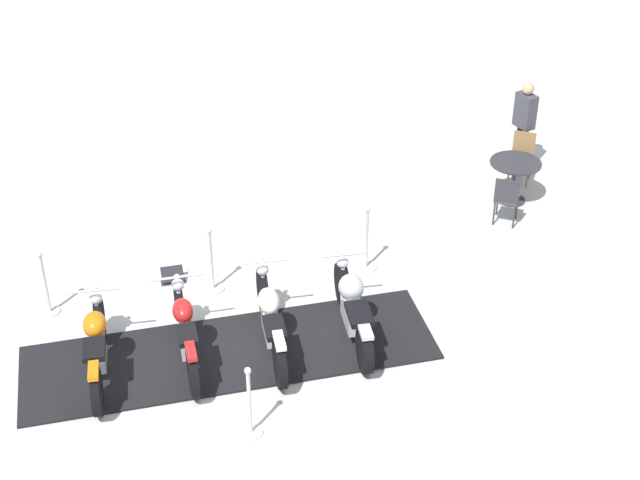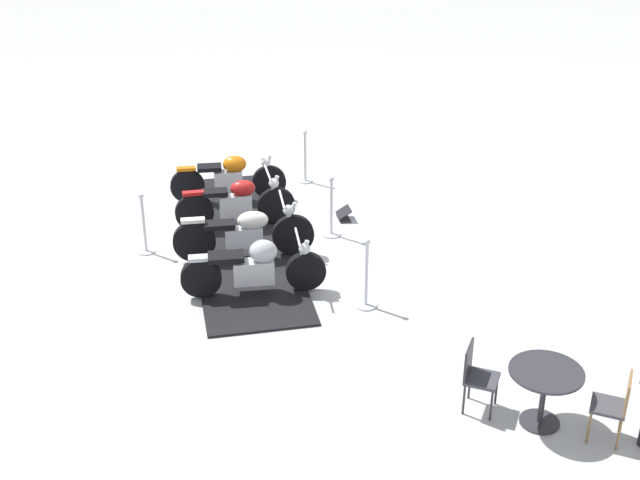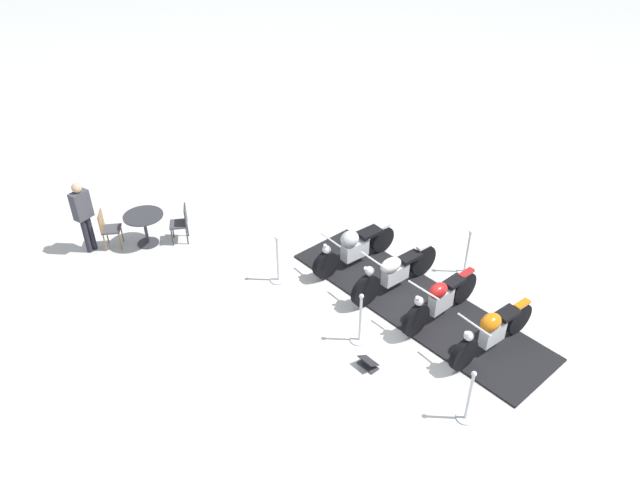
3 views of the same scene
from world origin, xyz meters
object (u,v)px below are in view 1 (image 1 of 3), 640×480
motorcycle_cream (270,318)px  stanchion_right_front (366,250)px  motorcycle_chrome (353,307)px  stanchion_left_mid (250,412)px  stanchion_right_mid (212,271)px  bystander_person (524,118)px  motorcycle_maroon (185,331)px  cafe_table (515,171)px  cafe_chair_across_table (507,197)px  cafe_chair_near_table (522,154)px  motorcycle_copper (97,344)px  info_placard (173,278)px  stanchion_right_rear (47,291)px

motorcycle_cream → stanchion_right_front: size_ratio=2.05×
motorcycle_chrome → stanchion_left_mid: (-2.01, -1.35, -0.12)m
stanchion_right_mid → bystander_person: bearing=13.3°
motorcycle_maroon → stanchion_right_mid: size_ratio=1.91×
motorcycle_maroon → cafe_table: 6.85m
motorcycle_chrome → cafe_chair_across_table: 4.05m
motorcycle_cream → bystander_person: size_ratio=1.33×
cafe_chair_near_table → cafe_chair_across_table: size_ratio=1.01×
cafe_table → cafe_chair_near_table: cafe_chair_near_table is taller
motorcycle_chrome → bystander_person: (4.96, 3.36, 0.55)m
motorcycle_copper → info_placard: motorcycle_copper is taller
motorcycle_chrome → motorcycle_copper: 3.57m
stanchion_left_mid → cafe_table: size_ratio=1.20×
motorcycle_cream → cafe_table: motorcycle_cream is taller
motorcycle_cream → bystander_person: (6.13, 3.18, 0.54)m
cafe_chair_across_table → bystander_person: (1.31, 1.60, 0.52)m
motorcycle_maroon → stanchion_right_mid: (0.83, 1.47, -0.16)m
motorcycle_cream → stanchion_right_rear: stanchion_right_rear is taller
motorcycle_copper → motorcycle_cream: bearing=-86.0°
stanchion_right_rear → stanchion_right_mid: 2.45m
motorcycle_maroon → stanchion_right_rear: stanchion_right_rear is taller
stanchion_right_rear → cafe_chair_near_table: size_ratio=1.18×
stanchion_left_mid → bystander_person: bystander_person is taller
cafe_chair_near_table → stanchion_right_rear: bearing=-42.7°
cafe_table → cafe_chair_across_table: 0.83m
stanchion_right_front → stanchion_right_rear: bearing=171.3°
stanchion_right_front → cafe_table: 3.43m
cafe_chair_near_table → bystander_person: bystander_person is taller
motorcycle_maroon → stanchion_right_mid: stanchion_right_mid is taller
stanchion_right_mid → stanchion_right_front: stanchion_right_front is taller
motorcycle_chrome → cafe_table: size_ratio=2.46×
motorcycle_copper → bystander_person: size_ratio=1.24×
motorcycle_maroon → info_placard: (0.30, 1.91, -0.43)m
motorcycle_copper → cafe_table: bearing=-63.8°
stanchion_right_front → cafe_chair_near_table: (3.84, 1.53, 0.19)m
motorcycle_copper → motorcycle_maroon: bearing=-86.0°
cafe_chair_near_table → motorcycle_chrome: bearing=-15.7°
motorcycle_maroon → bystander_person: bearing=-58.8°
stanchion_right_front → cafe_table: (3.29, 0.92, 0.25)m
cafe_chair_near_table → bystander_person: bearing=-168.5°
motorcycle_cream → cafe_table: size_ratio=2.57×
stanchion_left_mid → bystander_person: size_ratio=0.62×
stanchion_right_mid → stanchion_right_front: (2.42, -0.37, -0.00)m
info_placard → motorcycle_cream: bearing=-58.6°
stanchion_left_mid → info_placard: 3.63m
motorcycle_copper → stanchion_right_mid: (2.00, 1.29, -0.16)m
motorcycle_cream → cafe_chair_across_table: motorcycle_cream is taller
motorcycle_cream → stanchion_right_mid: (-0.35, 1.65, -0.15)m
motorcycle_copper → stanchion_right_rear: stanchion_right_rear is taller
motorcycle_maroon → stanchion_left_mid: 1.75m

